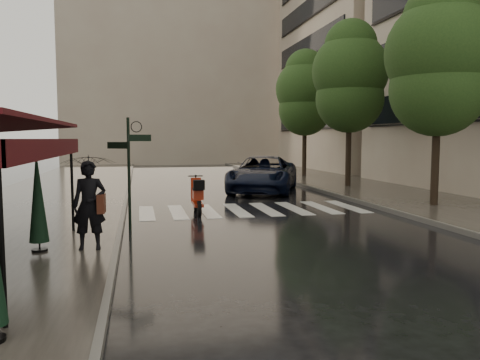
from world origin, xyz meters
name	(u,v)px	position (x,y,z in m)	size (l,w,h in m)	color
ground	(184,255)	(0.00, 0.00, 0.00)	(120.00, 120.00, 0.00)	black
sidewalk_near	(58,194)	(-4.50, 12.00, 0.06)	(6.00, 60.00, 0.12)	#38332D
sidewalk_far	(361,187)	(10.25, 12.00, 0.06)	(5.50, 60.00, 0.12)	#38332D
curb_near	(128,192)	(-1.45, 12.00, 0.07)	(0.12, 60.00, 0.16)	#595651
curb_far	(310,188)	(7.45, 12.00, 0.07)	(0.12, 60.00, 0.16)	#595651
crosswalk	(252,209)	(2.98, 6.00, 0.01)	(7.85, 3.20, 0.01)	silver
signpost	(129,164)	(-1.19, 3.00, 1.83)	(1.17, 0.29, 3.10)	black
haussmann_far	(355,56)	(16.50, 26.00, 9.25)	(8.00, 16.00, 18.50)	tan
backdrop_building	(177,64)	(3.00, 38.00, 10.00)	(22.00, 6.00, 20.00)	tan
tree_near	(439,60)	(9.60, 5.00, 5.32)	(3.80, 3.80, 7.99)	black
tree_mid	(350,77)	(9.50, 12.00, 5.59)	(3.80, 3.80, 8.34)	black
tree_far	(305,93)	(9.70, 19.00, 5.46)	(3.80, 3.80, 8.16)	black
pedestrian_with_umbrella	(89,171)	(-2.00, 0.46, 1.84)	(1.20, 1.23, 2.60)	black
scooter	(197,197)	(0.98, 5.49, 0.58)	(0.50, 1.90, 1.25)	black
parked_car	(263,174)	(4.86, 11.39, 0.85)	(2.81, 6.10, 1.70)	black
parasol_back	(38,197)	(-3.05, 0.50, 1.29)	(0.40, 0.40, 2.17)	black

